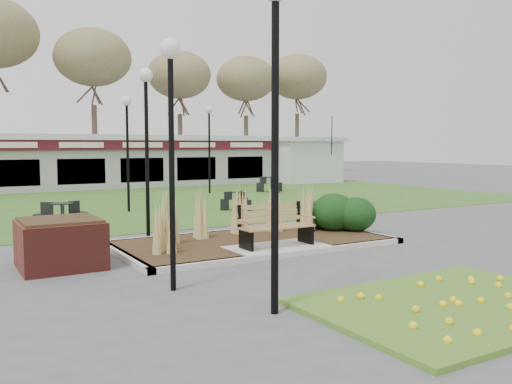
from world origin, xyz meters
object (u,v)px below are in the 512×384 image
lamp_post_near_right (275,69)px  bistro_set_a (62,222)px  lamp_post_mid_right (127,128)px  patio_umbrella (332,154)px  lamp_post_near_left (171,108)px  food_pavilion (75,161)px  bistro_set_d (238,204)px  park_bench (274,225)px  brick_planter (60,243)px  lamp_post_mid_left (146,115)px  lamp_post_far_right (209,130)px  service_hut (304,159)px  bistro_set_c (271,187)px

lamp_post_near_right → bistro_set_a: (-1.13, 8.94, -3.10)m
lamp_post_mid_right → patio_umbrella: (13.81, 6.03, -1.11)m
lamp_post_near_left → food_pavilion: bearing=81.7°
lamp_post_mid_right → bistro_set_d: size_ratio=3.34×
park_bench → food_pavilion: bearing=90.0°
brick_planter → lamp_post_mid_left: lamp_post_mid_left is taller
lamp_post_mid_left → lamp_post_far_right: 12.78m
park_bench → brick_planter: park_bench is taller
lamp_post_near_left → bistro_set_d: size_ratio=3.33×
bistro_set_d → lamp_post_near_left: bearing=-124.3°
lamp_post_mid_right → bistro_set_a: (-2.90, -3.34, -2.66)m
lamp_post_mid_left → patio_umbrella: (15.06, 11.61, -1.26)m
brick_planter → patio_umbrella: bearing=38.1°
bistro_set_a → service_hut: bearing=36.4°
bistro_set_a → patio_umbrella: patio_umbrella is taller
service_hut → bistro_set_c: bearing=-137.8°
lamp_post_mid_left → bistro_set_a: bearing=126.4°
park_bench → bistro_set_a: bearing=124.2°
brick_planter → lamp_post_near_left: size_ratio=0.37×
park_bench → service_hut: bearing=52.7°
lamp_post_near_right → lamp_post_mid_left: 6.73m
park_bench → lamp_post_near_left: size_ratio=0.42×
service_hut → lamp_post_far_right: bearing=-154.6°
lamp_post_near_right → lamp_post_mid_left: lamp_post_near_right is taller
park_bench → lamp_post_far_right: bearing=69.9°
bistro_set_a → bistro_set_c: bistro_set_a is taller
lamp_post_mid_left → bistro_set_d: size_ratio=3.51×
lamp_post_near_right → bistro_set_a: size_ratio=3.22×
lamp_post_mid_left → bistro_set_d: lamp_post_mid_left is taller
lamp_post_near_right → lamp_post_mid_left: size_ratio=1.10×
park_bench → brick_planter: size_ratio=1.13×
park_bench → bistro_set_c: bearing=58.1°
brick_planter → bistro_set_c: bearing=44.1°
service_hut → bistro_set_a: service_hut is taller
brick_planter → bistro_set_d: bearing=40.6°
service_hut → park_bench: bearing=-127.3°
food_pavilion → bistro_set_a: size_ratio=17.09×
brick_planter → lamp_post_mid_right: bearing=64.1°
food_pavilion → service_hut: food_pavilion is taller
lamp_post_mid_left → lamp_post_near_right: bearing=-94.4°
bistro_set_c → bistro_set_d: bistro_set_c is taller
service_hut → bistro_set_d: bearing=-134.6°
service_hut → lamp_post_far_right: (-8.48, -4.03, 1.61)m
bistro_set_c → patio_umbrella: bearing=19.8°
brick_planter → food_pavilion: (4.40, 18.96, 1.00)m
lamp_post_far_right → bistro_set_d: (-2.12, -6.71, -2.83)m
brick_planter → lamp_post_near_right: 5.72m
lamp_post_near_left → lamp_post_far_right: lamp_post_far_right is taller
park_bench → patio_umbrella: 19.68m
lamp_post_mid_left → lamp_post_mid_right: bearing=77.4°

